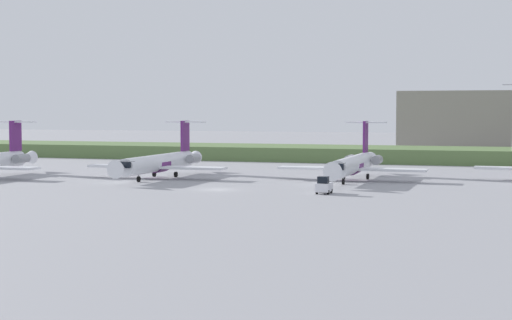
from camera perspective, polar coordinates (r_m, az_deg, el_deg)
The scene contains 5 objects.
ground_plane at distance 141.28m, azimuth 1.47°, elevation -0.92°, with size 500.00×500.00×0.00m, color #939399.
grass_berm at distance 177.81m, azimuth 4.83°, elevation 0.46°, with size 320.00×20.00×2.96m, color #597542.
regional_jet_second at distance 132.57m, azimuth -6.63°, elevation -0.14°, with size 22.81×31.00×9.00m.
regional_jet_third at distance 128.59m, azimuth 6.77°, elevation -0.26°, with size 22.81×31.00×9.00m.
baggage_tug at distance 107.55m, azimuth 4.72°, elevation -1.81°, with size 1.72×3.20×2.30m.
Camera 1 is at (38.71, -105.42, 11.02)m, focal length 57.89 mm.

